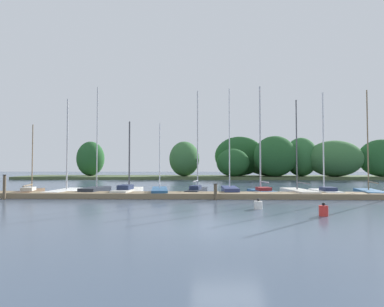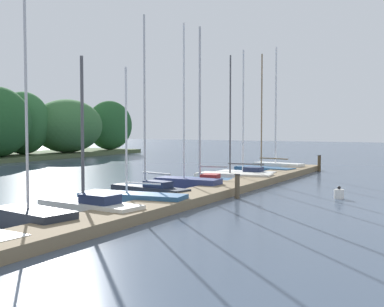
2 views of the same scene
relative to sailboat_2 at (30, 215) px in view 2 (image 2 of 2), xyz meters
The scene contains 14 objects.
dock_pier 8.76m from the sailboat_2, 11.23° to the right, with size 30.62×1.80×0.35m.
sailboat_2 is the anchor object (origin of this frame).
sailboat_3 2.41m from the sailboat_2, ahead, with size 1.53×4.35×5.39m.
sailboat_4 4.71m from the sailboat_2, ahead, with size 1.59×4.40×5.25m.
sailboat_5 7.42m from the sailboat_2, ahead, with size 1.65×4.27×7.82m.
sailboat_6 9.77m from the sailboat_2, ahead, with size 1.05×3.33×7.83m.
sailboat_7 12.13m from the sailboat_2, ahead, with size 1.78×3.18×8.09m.
sailboat_8 14.61m from the sailboat_2, ahead, with size 1.72×4.43×6.92m.
sailboat_9 16.54m from the sailboat_2, ahead, with size 1.32×3.56×7.47m.
sailboat_10 19.71m from the sailboat_2, ahead, with size 2.03×4.20×7.64m.
sailboat_11 21.89m from the sailboat_2, ahead, with size 1.58×3.69×8.36m.
mooring_piling_1 9.09m from the sailboat_2, 19.23° to the right, with size 0.24×0.24×1.03m.
mooring_piling_2 22.99m from the sailboat_2, ahead, with size 0.25×0.25×1.09m.
channel_buoy_0 12.53m from the sailboat_2, 32.68° to the right, with size 0.41×0.41×0.53m.
Camera 2 is at (-19.20, 0.15, 3.02)m, focal length 46.72 mm.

